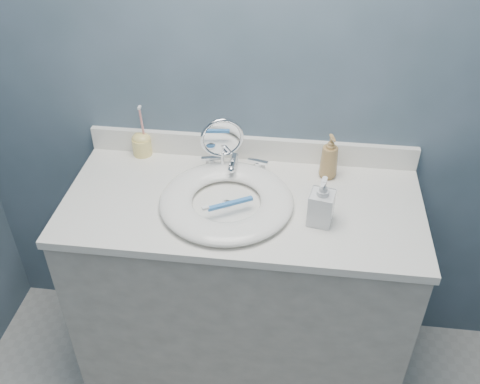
% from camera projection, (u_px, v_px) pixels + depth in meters
% --- Properties ---
extents(back_wall, '(2.20, 0.02, 2.40)m').
position_uv_depth(back_wall, '(252.00, 79.00, 1.84)').
color(back_wall, '#415461').
rests_on(back_wall, ground).
extents(vanity_cabinet, '(1.20, 0.55, 0.85)m').
position_uv_depth(vanity_cabinet, '(242.00, 292.00, 2.09)').
color(vanity_cabinet, beige).
rests_on(vanity_cabinet, ground).
extents(countertop, '(1.22, 0.57, 0.03)m').
position_uv_depth(countertop, '(242.00, 204.00, 1.82)').
color(countertop, white).
rests_on(countertop, vanity_cabinet).
extents(backsplash, '(1.22, 0.02, 0.09)m').
position_uv_depth(backsplash, '(251.00, 148.00, 1.99)').
color(backsplash, white).
rests_on(backsplash, countertop).
extents(basin, '(0.45, 0.45, 0.04)m').
position_uv_depth(basin, '(226.00, 201.00, 1.79)').
color(basin, white).
rests_on(basin, countertop).
extents(drain, '(0.04, 0.04, 0.01)m').
position_uv_depth(drain, '(226.00, 204.00, 1.79)').
color(drain, silver).
rests_on(drain, countertop).
extents(faucet, '(0.25, 0.13, 0.07)m').
position_uv_depth(faucet, '(234.00, 165.00, 1.93)').
color(faucet, silver).
rests_on(faucet, countertop).
extents(makeup_mirror, '(0.15, 0.09, 0.23)m').
position_uv_depth(makeup_mirror, '(222.00, 144.00, 1.87)').
color(makeup_mirror, silver).
rests_on(makeup_mirror, countertop).
extents(soap_bottle_amber, '(0.08, 0.08, 0.17)m').
position_uv_depth(soap_bottle_amber, '(329.00, 157.00, 1.88)').
color(soap_bottle_amber, '#A27D49').
rests_on(soap_bottle_amber, countertop).
extents(soap_bottle_clear, '(0.09, 0.09, 0.17)m').
position_uv_depth(soap_bottle_clear, '(322.00, 201.00, 1.68)').
color(soap_bottle_clear, silver).
rests_on(soap_bottle_clear, countertop).
extents(toothbrush_holder, '(0.07, 0.07, 0.21)m').
position_uv_depth(toothbrush_holder, '(142.00, 143.00, 2.02)').
color(toothbrush_holder, '#FAE27D').
rests_on(toothbrush_holder, countertop).
extents(toothbrush_lying, '(0.16, 0.10, 0.02)m').
position_uv_depth(toothbrush_lying, '(228.00, 204.00, 1.73)').
color(toothbrush_lying, '#397DCA').
rests_on(toothbrush_lying, basin).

